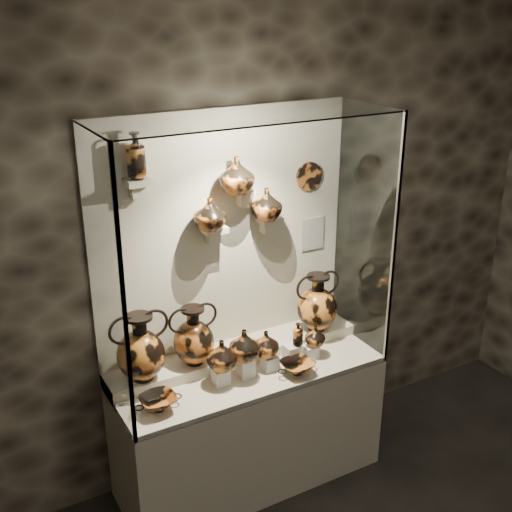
{
  "coord_description": "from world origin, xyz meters",
  "views": [
    {
      "loc": [
        -1.64,
        -0.84,
        2.97
      ],
      "look_at": [
        0.06,
        2.19,
        1.58
      ],
      "focal_mm": 45.0,
      "sensor_mm": 36.0,
      "label": 1
    }
  ],
  "objects": [
    {
      "name": "ovoid_vase_c",
      "position": [
        0.23,
        2.37,
        1.82
      ],
      "size": [
        0.21,
        0.21,
        0.2
      ],
      "primitive_type": "imported",
      "rotation": [
        0.0,
        0.0,
        -0.12
      ],
      "color": "#C66123",
      "rests_on": "bracket_cc"
    },
    {
      "name": "ovoid_vase_b",
      "position": [
        0.03,
        2.37,
        2.03
      ],
      "size": [
        0.24,
        0.24,
        0.22
      ],
      "primitive_type": "imported",
      "rotation": [
        0.0,
        0.0,
        -0.16
      ],
      "color": "#C66123",
      "rests_on": "bracket_cb"
    },
    {
      "name": "pedestal_b",
      "position": [
        -0.05,
        2.13,
        0.9
      ],
      "size": [
        0.09,
        0.09,
        0.13
      ],
      "primitive_type": "cube",
      "color": "beige",
      "rests_on": "front_tier"
    },
    {
      "name": "bracket_ul",
      "position": [
        -0.55,
        2.42,
        2.05
      ],
      "size": [
        0.14,
        0.12,
        0.04
      ],
      "primitive_type": "cube",
      "color": "beige",
      "rests_on": "back_panel"
    },
    {
      "name": "back_panel",
      "position": [
        0.0,
        2.5,
        1.6
      ],
      "size": [
        1.7,
        0.03,
        1.6
      ],
      "primitive_type": "cube",
      "color": "beige",
      "rests_on": "plinth"
    },
    {
      "name": "bracket_cb",
      "position": [
        0.1,
        2.42,
        1.9
      ],
      "size": [
        0.1,
        0.12,
        0.04
      ],
      "primitive_type": "cube",
      "color": "beige",
      "rests_on": "back_panel"
    },
    {
      "name": "info_placard",
      "position": [
        0.65,
        2.47,
        1.52
      ],
      "size": [
        0.17,
        0.01,
        0.22
      ],
      "primitive_type": "cube",
      "color": "beige",
      "rests_on": "back_panel"
    },
    {
      "name": "glass_left",
      "position": [
        -0.85,
        2.18,
        1.6
      ],
      "size": [
        0.01,
        0.6,
        1.6
      ],
      "primitive_type": "cube",
      "color": "white",
      "rests_on": "plinth"
    },
    {
      "name": "lekythos_small",
      "position": [
        0.31,
        2.11,
        1.04
      ],
      "size": [
        0.1,
        0.1,
        0.17
      ],
      "primitive_type": null,
      "rotation": [
        0.0,
        0.0,
        0.34
      ],
      "color": "#C66123",
      "rests_on": "pedestal_d"
    },
    {
      "name": "glass_front",
      "position": [
        0.0,
        1.88,
        1.6
      ],
      "size": [
        1.7,
        0.01,
        1.6
      ],
      "primitive_type": "cube",
      "color": "white",
      "rests_on": "plinth"
    },
    {
      "name": "wall_back",
      "position": [
        0.0,
        2.5,
        1.6
      ],
      "size": [
        5.0,
        0.02,
        3.2
      ],
      "primitive_type": "cube",
      "color": "black",
      "rests_on": "ground"
    },
    {
      "name": "bracket_ca",
      "position": [
        -0.1,
        2.42,
        1.7
      ],
      "size": [
        0.14,
        0.12,
        0.04
      ],
      "primitive_type": "cube",
      "color": "beige",
      "rests_on": "back_panel"
    },
    {
      "name": "plinth",
      "position": [
        0.0,
        2.18,
        0.4
      ],
      "size": [
        1.7,
        0.6,
        0.8
      ],
      "primitive_type": "cube",
      "color": "beige",
      "rests_on": "floor"
    },
    {
      "name": "wall_plate",
      "position": [
        0.6,
        2.47,
        1.92
      ],
      "size": [
        0.19,
        0.02,
        0.19
      ],
      "primitive_type": "cylinder",
      "rotation": [
        1.57,
        0.0,
        0.0
      ],
      "color": "#9B511E",
      "rests_on": "back_panel"
    },
    {
      "name": "pedestal_d",
      "position": [
        0.28,
        2.13,
        0.89
      ],
      "size": [
        0.09,
        0.09,
        0.12
      ],
      "primitive_type": "cube",
      "color": "beige",
      "rests_on": "front_tier"
    },
    {
      "name": "pedestal_e",
      "position": [
        0.42,
        2.13,
        0.87
      ],
      "size": [
        0.09,
        0.09,
        0.08
      ],
      "primitive_type": "cube",
      "color": "beige",
      "rests_on": "front_tier"
    },
    {
      "name": "ovoid_vase_a",
      "position": [
        -0.15,
        2.38,
        1.82
      ],
      "size": [
        0.23,
        0.23,
        0.2
      ],
      "primitive_type": "imported",
      "rotation": [
        0.0,
        0.0,
        -0.28
      ],
      "color": "#C66123",
      "rests_on": "bracket_ca"
    },
    {
      "name": "pedestal_a",
      "position": [
        -0.22,
        2.13,
        0.88
      ],
      "size": [
        0.09,
        0.09,
        0.1
      ],
      "primitive_type": "cube",
      "color": "beige",
      "rests_on": "front_tier"
    },
    {
      "name": "frame_post_right",
      "position": [
        0.84,
        1.89,
        1.6
      ],
      "size": [
        0.02,
        0.02,
        1.6
      ],
      "primitive_type": "cube",
      "color": "gray",
      "rests_on": "plinth"
    },
    {
      "name": "amphora_left",
      "position": [
        -0.64,
        2.3,
        1.11
      ],
      "size": [
        0.41,
        0.41,
        0.42
      ],
      "primitive_type": null,
      "rotation": [
        0.0,
        0.0,
        0.28
      ],
      "color": "#C86E26",
      "rests_on": "rear_tier"
    },
    {
      "name": "rear_tier",
      "position": [
        0.0,
        2.35,
        0.85
      ],
      "size": [
        1.7,
        0.25,
        0.1
      ],
      "primitive_type": "cube",
      "color": "beige",
      "rests_on": "plinth"
    },
    {
      "name": "bracket_cc",
      "position": [
        0.28,
        2.42,
        1.7
      ],
      "size": [
        0.14,
        0.12,
        0.04
      ],
      "primitive_type": "cube",
      "color": "beige",
      "rests_on": "back_panel"
    },
    {
      "name": "pedestal_c",
      "position": [
        0.12,
        2.13,
        0.88
      ],
      "size": [
        0.09,
        0.09,
        0.09
      ],
      "primitive_type": "cube",
      "color": "beige",
      "rests_on": "front_tier"
    },
    {
      "name": "glass_top",
      "position": [
        0.0,
        2.18,
        2.4
      ],
      "size": [
        1.7,
        0.6,
        0.01
      ],
      "primitive_type": "cube",
      "color": "white",
      "rests_on": "back_panel"
    },
    {
      "name": "jug_c",
      "position": [
        0.1,
        2.15,
        1.01
      ],
      "size": [
        0.2,
        0.2,
        0.17
      ],
      "primitive_type": "imported",
      "rotation": [
        0.0,
        0.0,
        0.26
      ],
      "color": "#C86E26",
      "rests_on": "pedestal_c"
    },
    {
      "name": "glass_right",
      "position": [
        0.85,
        2.18,
        1.6
      ],
      "size": [
        0.01,
        0.6,
        1.6
      ],
      "primitive_type": "cube",
      "color": "white",
      "rests_on": "plinth"
    },
    {
      "name": "lekythos_tall",
      "position": [
        -0.55,
        2.41,
        2.21
      ],
      "size": [
        0.13,
        0.13,
        0.28
      ],
      "primitive_type": null,
      "rotation": [
        0.0,
        0.0,
        -0.21
      ],
      "color": "#C86E26",
      "rests_on": "bracket_ul"
    },
    {
      "name": "jug_a",
      "position": [
        -0.21,
        2.12,
        1.03
      ],
      "size": [
        0.19,
        0.19,
        0.19
      ],
      "primitive_type": "imported",
      "rotation": [
        0.0,
        0.0,
        0.06
      ],
      "color": "#C86E26",
      "rests_on": "pedestal_a"
    },
    {
      "name": "jug_e",
      "position": [
        0.45,
        2.11,
        0.98
      ],
      "size": [
        0.15,
        0.15,
        0.14
      ],
      "primitive_type": "imported",
      "rotation": [
        0.0,
        0.0,
        -0.16
      ],
      "color": "#C86E26",
      "rests_on": "pedestal_e"
    },
    {
      "name": "frame_post_left",
      "position": [
        -0.84,
        1.89,
        1.6
      ],
      "size": [
        0.02,
        0.02,
        1.6
      ],
      "primitive_type": "cube",
      "color": "gray",
      "rests_on": "plinth"
    },
    {
      "name": "amphora_mid",
      "position": [
        -0.3,
        2.32,
        1.09
      ],
      "size": [
        0.31,
        0.31,
        0.38
      ],
      "primitive_type": null,
      "rotation": [
        0.0,
        0.0,
        0.03
      ],
      "color": "#C66123",
      "rests_on": "rear_tier"
    },
    {
      "name": "front_tier",
      "position": [
        0.0,
        2.18,
        0.82
      ],
      "size": [
        1.68,
        0.58,
        0.03
      ],
      "primitive_type": "cube",
      "color": "beige",
      "rests_on": "plinth"
    },
    {
      "name": "amphora_right",
      "position": [
        0.59,
        2.31,
        1.1
      ],
      "size": [
        0.33,
        0.33,
        0.4
      ],
      "primitive_type": null,
      "rotation": [
        0.0,
        0.0,
        -0.02
      ],
      "color": "#C86E26",
      "rests_on": "rear_tier"
    },
    {
      "name": "kylix_right",
      "position": [
        0.24,
        2.0,
        0.88
      ],
      "size": [
        0.32,
        0.3,
        0.1
      ],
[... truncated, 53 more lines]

